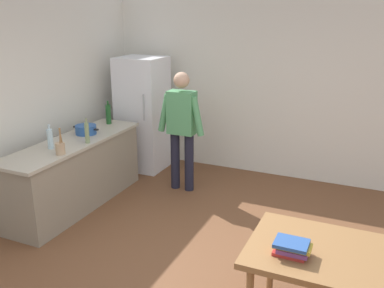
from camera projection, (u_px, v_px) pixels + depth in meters
name	position (u px, v px, depth m)	size (l,w,h in m)	color
ground_plane	(189.00, 273.00, 4.26)	(14.00, 14.00, 0.00)	brown
wall_back	(271.00, 89.00, 6.46)	(6.40, 0.12, 2.70)	silver
kitchen_counter	(76.00, 173.00, 5.60)	(0.64, 2.20, 0.90)	gray
refrigerator	(143.00, 114.00, 6.81)	(0.70, 0.67, 1.80)	white
person	(182.00, 124.00, 5.94)	(0.70, 0.22, 1.70)	#1E1E2D
dining_table	(340.00, 263.00, 3.25)	(1.40, 0.90, 0.75)	olive
cooking_pot	(86.00, 130.00, 5.73)	(0.40, 0.28, 0.12)	#285193
utensil_jar	(60.00, 148.00, 4.93)	(0.11, 0.11, 0.32)	tan
bottle_vinegar_tall	(87.00, 133.00, 5.32)	(0.06, 0.06, 0.32)	gray
bottle_wine_green	(108.00, 114.00, 6.20)	(0.08, 0.08, 0.34)	#1E5123
bottle_water_clear	(50.00, 139.00, 5.12)	(0.07, 0.07, 0.30)	silver
book_stack	(292.00, 248.00, 3.20)	(0.28, 0.20, 0.12)	#B22D28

